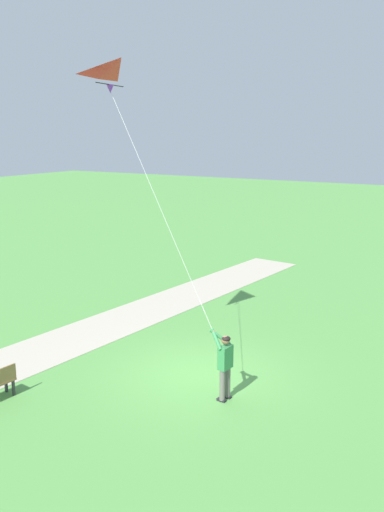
# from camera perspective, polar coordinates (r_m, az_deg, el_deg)

# --- Properties ---
(ground_plane) EXTENTS (120.00, 120.00, 0.00)m
(ground_plane) POSITION_cam_1_polar(r_m,az_deg,el_deg) (15.68, 0.68, -12.31)
(ground_plane) COLOR #569947
(walkway_path) EXTENTS (5.96, 32.07, 0.02)m
(walkway_path) POSITION_cam_1_polar(r_m,az_deg,el_deg) (17.29, -17.92, -10.45)
(walkway_path) COLOR #B7AD99
(walkway_path) RESTS_ON ground
(person_kite_flyer) EXTENTS (0.62, 0.52, 1.83)m
(person_kite_flyer) POSITION_cam_1_polar(r_m,az_deg,el_deg) (13.93, 3.44, -10.96)
(person_kite_flyer) COLOR #232328
(person_kite_flyer) RESTS_ON ground
(flying_kite) EXTENTS (3.57, 1.69, 6.66)m
(flying_kite) POSITION_cam_1_polar(r_m,az_deg,el_deg) (15.11, -7.46, 18.01)
(flying_kite) COLOR red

